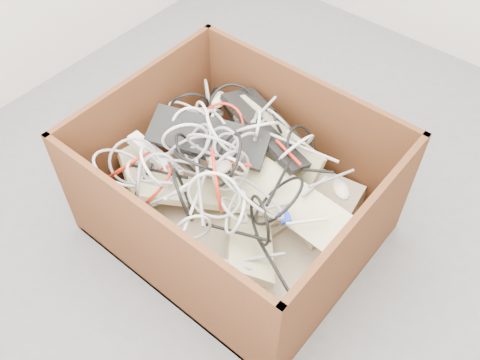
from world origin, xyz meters
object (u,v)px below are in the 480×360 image
Objects in this scene: cardboard_box at (234,204)px; power_strip_right at (155,156)px; power_strip_left at (189,122)px; vga_plug at (284,217)px.

cardboard_box is 3.96× the size of power_strip_right.
cardboard_box is at bearing -24.44° from power_strip_left.
cardboard_box reaches higher than power_strip_right.
vga_plug is (0.28, -0.05, 0.20)m from cardboard_box.
cardboard_box is at bearing -158.59° from vga_plug.
power_strip_left is 0.60m from vga_plug.
cardboard_box is at bearing 22.77° from power_strip_right.
cardboard_box is 3.63× the size of power_strip_left.
vga_plug is at bearing -22.24° from power_strip_left.
power_strip_right is 6.02× the size of vga_plug.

